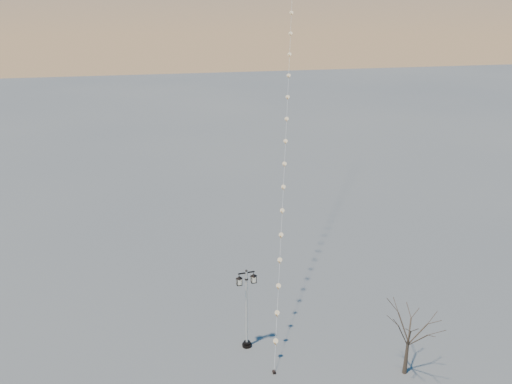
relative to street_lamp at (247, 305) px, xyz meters
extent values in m
plane|color=#5B5E5C|center=(2.09, -3.43, -3.18)|extent=(300.00, 300.00, 0.00)
cylinder|color=black|center=(0.00, 0.00, -3.09)|extent=(0.64, 0.64, 0.18)
cylinder|color=black|center=(0.00, 0.00, -2.92)|extent=(0.46, 0.46, 0.16)
cylinder|color=silver|center=(0.00, 0.00, -0.16)|extent=(0.15, 0.15, 5.37)
cylinder|color=black|center=(0.00, 0.00, 1.90)|extent=(0.23, 0.23, 0.07)
cube|color=black|center=(0.00, 0.00, 2.35)|extent=(1.09, 0.18, 0.07)
sphere|color=black|center=(0.00, 0.00, 2.49)|extent=(0.16, 0.16, 0.16)
pyramid|color=black|center=(-0.48, -0.05, 2.18)|extent=(0.50, 0.50, 0.16)
cube|color=beige|center=(-0.48, -0.05, 1.83)|extent=(0.30, 0.30, 0.39)
cube|color=black|center=(-0.48, -0.05, 1.61)|extent=(0.34, 0.34, 0.05)
pyramid|color=black|center=(0.48, 0.05, 2.18)|extent=(0.50, 0.50, 0.16)
cube|color=beige|center=(0.48, 0.05, 1.83)|extent=(0.30, 0.30, 0.39)
cube|color=black|center=(0.48, 0.05, 1.61)|extent=(0.34, 0.34, 0.05)
cone|color=#423428|center=(8.99, -4.77, -1.97)|extent=(0.29, 0.29, 2.42)
cylinder|color=black|center=(1.09, -3.03, -3.08)|extent=(0.21, 0.21, 0.21)
cylinder|color=black|center=(1.09, -3.03, -3.05)|extent=(0.03, 0.03, 0.27)
cone|color=orange|center=(6.81, 14.51, 16.89)|extent=(0.09, 0.09, 0.30)
cylinder|color=white|center=(1.09, -3.03, -2.54)|extent=(0.02, 0.02, 0.85)
camera|label=1|loc=(-5.81, -28.32, 18.31)|focal=36.24mm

